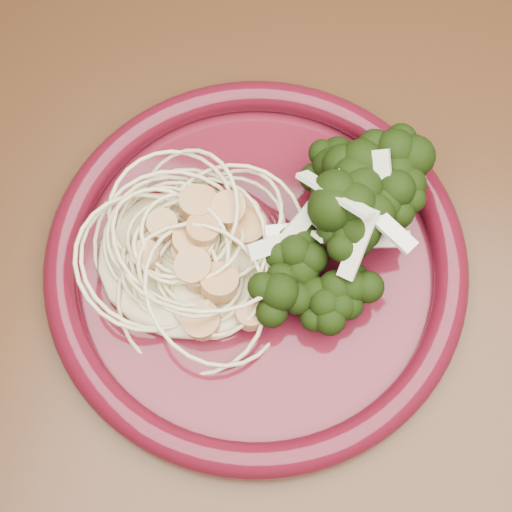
% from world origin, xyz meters
% --- Properties ---
extents(dining_table, '(1.20, 0.80, 0.75)m').
position_xyz_m(dining_table, '(0.00, 0.00, 0.65)').
color(dining_table, '#472814').
rests_on(dining_table, ground).
extents(dinner_plate, '(0.36, 0.36, 0.02)m').
position_xyz_m(dinner_plate, '(0.02, 0.05, 0.76)').
color(dinner_plate, '#4F0F1B').
rests_on(dinner_plate, dining_table).
extents(spaghetti_pile, '(0.16, 0.14, 0.03)m').
position_xyz_m(spaghetti_pile, '(-0.03, 0.04, 0.77)').
color(spaghetti_pile, beige).
rests_on(spaghetti_pile, dinner_plate).
extents(scallop_cluster, '(0.16, 0.16, 0.04)m').
position_xyz_m(scallop_cluster, '(-0.03, 0.04, 0.81)').
color(scallop_cluster, tan).
rests_on(scallop_cluster, spaghetti_pile).
extents(broccoli_pile, '(0.13, 0.18, 0.06)m').
position_xyz_m(broccoli_pile, '(0.07, 0.06, 0.78)').
color(broccoli_pile, black).
rests_on(broccoli_pile, dinner_plate).
extents(onion_garnish, '(0.09, 0.12, 0.06)m').
position_xyz_m(onion_garnish, '(0.07, 0.06, 0.82)').
color(onion_garnish, beige).
rests_on(onion_garnish, broccoli_pile).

